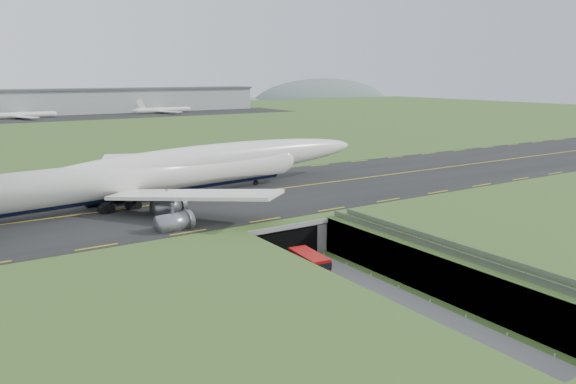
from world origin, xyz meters
TOP-DOWN VIEW (x-y plane):
  - ground at (0.00, 0.00)m, footprint 900.00×900.00m
  - airfield_deck at (0.00, 0.00)m, footprint 800.00×800.00m
  - trench_road at (0.00, -7.50)m, footprint 12.00×75.00m
  - taxiway at (0.00, 33.00)m, footprint 800.00×44.00m
  - tunnel_portal at (0.00, 16.71)m, footprint 17.00×22.30m
  - guideway at (11.00, -19.11)m, footprint 3.00×53.00m
  - jumbo_jet at (-8.91, 36.52)m, footprint 98.65×62.33m
  - shuttle_tram at (-1.46, -0.12)m, footprint 3.96×8.57m
  - cargo_terminal at (-0.02, 299.41)m, footprint 320.00×67.00m
  - distant_hills at (64.38, 430.00)m, footprint 700.00×91.00m

SIDE VIEW (x-z plane):
  - distant_hills at x=64.38m, z-range -34.00..26.00m
  - ground at x=0.00m, z-range 0.00..0.00m
  - trench_road at x=0.00m, z-range 0.00..0.20m
  - shuttle_tram at x=-1.46m, z-range 0.16..3.52m
  - airfield_deck at x=0.00m, z-range 0.00..6.00m
  - tunnel_portal at x=0.00m, z-range 0.33..6.33m
  - guideway at x=11.00m, z-range 1.80..8.85m
  - taxiway at x=0.00m, z-range 6.00..6.18m
  - jumbo_jet at x=-8.91m, z-range 1.21..21.99m
  - cargo_terminal at x=-0.02m, z-range 6.16..21.76m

